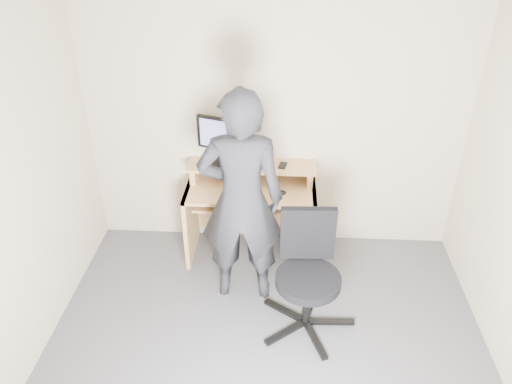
# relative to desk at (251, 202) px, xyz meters

# --- Properties ---
(ground) EXTENTS (3.50, 3.50, 0.00)m
(ground) POSITION_rel_desk_xyz_m (0.20, -1.53, -0.55)
(ground) COLOR #595A5F
(ground) RESTS_ON ground
(back_wall) EXTENTS (3.50, 0.02, 2.50)m
(back_wall) POSITION_rel_desk_xyz_m (0.20, 0.22, 0.70)
(back_wall) COLOR #C3B29B
(back_wall) RESTS_ON ground
(ceiling) EXTENTS (3.50, 3.50, 0.02)m
(ceiling) POSITION_rel_desk_xyz_m (0.20, -1.53, 1.95)
(ceiling) COLOR white
(ceiling) RESTS_ON back_wall
(desk) EXTENTS (1.20, 0.60, 0.91)m
(desk) POSITION_rel_desk_xyz_m (0.00, 0.00, 0.00)
(desk) COLOR tan
(desk) RESTS_ON ground
(monitor) EXTENTS (0.47, 0.19, 0.46)m
(monitor) POSITION_rel_desk_xyz_m (-0.27, 0.07, 0.64)
(monitor) COLOR black
(monitor) RESTS_ON desk
(external_drive) EXTENTS (0.09, 0.14, 0.20)m
(external_drive) POSITION_rel_desk_xyz_m (-0.04, 0.11, 0.46)
(external_drive) COLOR black
(external_drive) RESTS_ON desk
(travel_mug) EXTENTS (0.10, 0.10, 0.18)m
(travel_mug) POSITION_rel_desk_xyz_m (0.16, 0.05, 0.45)
(travel_mug) COLOR #B6B6BB
(travel_mug) RESTS_ON desk
(smartphone) EXTENTS (0.09, 0.14, 0.01)m
(smartphone) POSITION_rel_desk_xyz_m (0.29, 0.07, 0.37)
(smartphone) COLOR black
(smartphone) RESTS_ON desk
(charger) EXTENTS (0.05, 0.04, 0.03)m
(charger) POSITION_rel_desk_xyz_m (-0.27, -0.03, 0.38)
(charger) COLOR black
(charger) RESTS_ON desk
(headphones) EXTENTS (0.17, 0.17, 0.06)m
(headphones) POSITION_rel_desk_xyz_m (-0.10, 0.14, 0.37)
(headphones) COLOR silver
(headphones) RESTS_ON desk
(keyboard) EXTENTS (0.49, 0.27, 0.03)m
(keyboard) POSITION_rel_desk_xyz_m (0.04, -0.17, 0.12)
(keyboard) COLOR black
(keyboard) RESTS_ON desk
(mouse) EXTENTS (0.11, 0.09, 0.04)m
(mouse) POSITION_rel_desk_xyz_m (0.28, -0.18, 0.22)
(mouse) COLOR black
(mouse) RESTS_ON desk
(office_chair) EXTENTS (0.76, 0.78, 0.98)m
(office_chair) POSITION_rel_desk_xyz_m (0.51, -0.95, -0.01)
(office_chair) COLOR black
(office_chair) RESTS_ON ground
(person) EXTENTS (0.71, 0.48, 1.91)m
(person) POSITION_rel_desk_xyz_m (-0.04, -0.63, 0.41)
(person) COLOR black
(person) RESTS_ON ground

